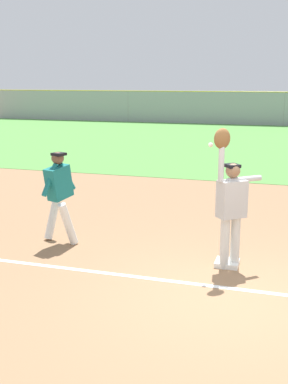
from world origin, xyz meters
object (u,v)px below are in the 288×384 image
object	(u,v)px
fielder	(231,201)
first_base	(227,263)
parked_car_blue	(165,110)
parked_car_black	(238,112)
baseball	(211,145)
runner	(59,191)

from	to	relation	value
fielder	first_base	bearing A→B (deg)	-21.49
first_base	parked_car_blue	size ratio (longest dim) A/B	0.08
parked_car_blue	parked_car_black	size ratio (longest dim) A/B	1.00
parked_car_blue	parked_car_black	distance (m)	5.82
baseball	first_base	bearing A→B (deg)	12.24
first_base	fielder	distance (m)	1.08
fielder	baseball	size ratio (longest dim) A/B	30.81
fielder	baseball	world-z (taller)	fielder
fielder	parked_car_blue	size ratio (longest dim) A/B	0.50
parked_car_black	fielder	bearing A→B (deg)	-79.86
first_base	parked_car_blue	distance (m)	31.13
runner	fielder	bearing A→B (deg)	12.24
runner	parked_car_black	size ratio (longest dim) A/B	0.38
fielder	parked_car_blue	xyz separation A→B (m)	(-8.90, 29.90, -0.45)
parked_car_blue	runner	bearing A→B (deg)	-83.29
runner	parked_car_blue	xyz separation A→B (m)	(-5.72, 29.56, -0.32)
baseball	fielder	bearing A→B (deg)	-0.06
runner	parked_car_blue	size ratio (longest dim) A/B	0.38
parked_car_blue	parked_car_black	xyz separation A→B (m)	(5.77, -0.74, 0.00)
runner	baseball	distance (m)	3.03
first_base	baseball	world-z (taller)	baseball
baseball	parked_car_black	size ratio (longest dim) A/B	0.02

